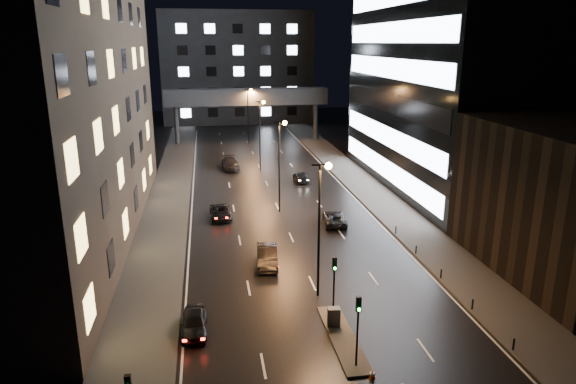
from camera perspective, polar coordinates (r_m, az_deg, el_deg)
name	(u,v)px	position (r m, az deg, el deg)	size (l,w,h in m)	color
ground	(267,183)	(68.65, -2.38, 0.95)	(160.00, 160.00, 0.00)	black
sidewalk_left	(169,198)	(63.58, -13.09, -0.65)	(5.00, 110.00, 0.15)	#383533
sidewalk_right	(368,189)	(66.53, 8.89, 0.33)	(5.00, 110.00, 0.15)	#383533
building_left	(28,20)	(51.96, -26.91, 16.68)	(15.00, 48.00, 40.00)	#2D2319
building_right_low	(563,202)	(46.07, 28.27, -0.98)	(10.00, 18.00, 12.00)	black
building_right_glass	(473,5)	(70.02, 19.83, 18.96)	(20.00, 36.00, 45.00)	black
building_far	(237,67)	(124.14, -5.73, 13.61)	(34.00, 14.00, 25.00)	#333335
skybridge	(247,98)	(96.57, -4.59, 10.41)	(30.00, 3.00, 10.00)	#333335
median_island	(343,338)	(34.07, 6.08, -15.82)	(1.60, 8.00, 0.15)	#383533
traffic_signal_near	(334,278)	(34.72, 5.15, -9.46)	(0.28, 0.34, 4.40)	black
traffic_signal_far	(358,320)	(30.05, 7.78, -13.92)	(0.28, 0.34, 4.40)	black
bollard_row	(456,289)	(40.91, 18.14, -10.20)	(0.12, 25.12, 0.90)	black
streetlight_near	(321,213)	(36.57, 3.74, -2.30)	(1.45, 0.50, 10.15)	black
streetlight_mid_a	(281,154)	(55.57, -0.82, 4.20)	(1.45, 0.50, 10.15)	black
streetlight_mid_b	(261,126)	(75.09, -3.05, 7.35)	(1.45, 0.50, 10.15)	black
streetlight_far	(249,109)	(94.81, -4.37, 9.19)	(1.45, 0.50, 10.15)	black
car_away_a	(194,323)	(34.82, -10.37, -14.08)	(1.63, 4.05, 1.38)	black
car_away_b	(267,256)	(43.66, -2.34, -7.13)	(1.68, 4.83, 1.59)	black
car_away_c	(221,212)	(55.44, -7.49, -2.24)	(2.16, 4.68, 1.30)	black
car_away_d	(230,164)	(76.72, -6.44, 3.14)	(2.32, 5.70, 1.66)	black
car_toward_a	(335,218)	(53.33, 5.20, -2.91)	(2.20, 4.76, 1.32)	black
car_toward_b	(301,177)	(69.43, 1.43, 1.69)	(1.80, 4.43, 1.29)	black
utility_cabinet	(334,317)	(34.89, 5.10, -13.63)	(0.83, 0.55, 1.25)	#47484A
cone_a	(372,374)	(30.86, 9.35, -19.35)	(0.36, 0.36, 0.53)	#FD470D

